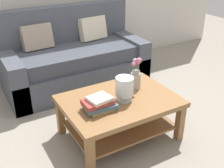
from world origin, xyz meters
TOP-DOWN VIEW (x-y plane):
  - ground_plane at (0.00, 0.00)m, footprint 10.00×10.00m
  - couch at (-0.00, 0.97)m, footprint 1.92×0.90m
  - coffee_table at (-0.09, -0.40)m, footprint 1.12×0.81m
  - book_stack_main at (-0.36, -0.48)m, footprint 0.31×0.23m
  - glass_hurricane_vase at (-0.06, -0.44)m, footprint 0.18×0.18m
  - flower_pitcher at (0.17, -0.29)m, footprint 0.11×0.12m

SIDE VIEW (x-z plane):
  - ground_plane at x=0.00m, z-range 0.00..0.00m
  - coffee_table at x=-0.09m, z-range 0.10..0.54m
  - couch at x=0.00m, z-range -0.17..0.89m
  - book_stack_main at x=-0.36m, z-range 0.44..0.57m
  - flower_pitcher at x=0.17m, z-range 0.40..0.76m
  - glass_hurricane_vase at x=-0.06m, z-range 0.46..0.70m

